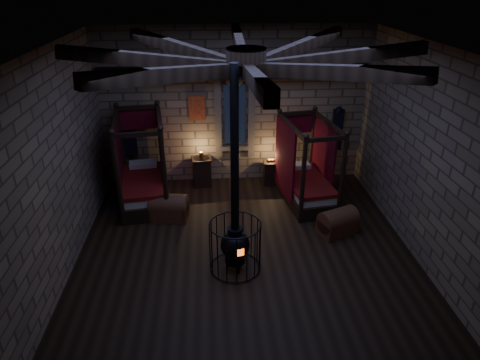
{
  "coord_description": "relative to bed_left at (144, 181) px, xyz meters",
  "views": [
    {
      "loc": [
        -0.65,
        -7.56,
        5.36
      ],
      "look_at": [
        -0.06,
        0.6,
        1.35
      ],
      "focal_mm": 32.0,
      "sensor_mm": 36.0,
      "label": 1
    }
  ],
  "objects": [
    {
      "name": "bed_left",
      "position": [
        0.0,
        0.0,
        0.0
      ],
      "size": [
        1.42,
        2.29,
        2.26
      ],
      "rotation": [
        0.0,
        0.0,
        0.14
      ],
      "color": "black",
      "rests_on": "ground"
    },
    {
      "name": "bed_right",
      "position": [
        4.11,
        -0.25,
        -0.04
      ],
      "size": [
        1.34,
        2.15,
        2.11
      ],
      "rotation": [
        0.0,
        0.0,
        0.15
      ],
      "color": "black",
      "rests_on": "ground"
    },
    {
      "name": "room",
      "position": [
        2.39,
        -2.24,
        3.19
      ],
      "size": [
        7.02,
        7.02,
        4.29
      ],
      "color": "black",
      "rests_on": "ground"
    },
    {
      "name": "stove",
      "position": [
        2.14,
        -2.98,
        0.07
      ],
      "size": [
        1.02,
        1.02,
        4.05
      ],
      "rotation": [
        0.0,
        0.0,
        0.3
      ],
      "color": "black",
      "rests_on": "ground"
    },
    {
      "name": "trunk_left",
      "position": [
        0.69,
        -0.94,
        -0.27
      ],
      "size": [
        0.95,
        0.68,
        0.65
      ],
      "rotation": [
        0.0,
        0.0,
        -0.14
      ],
      "color": "brown",
      "rests_on": "ground"
    },
    {
      "name": "trunk_right",
      "position": [
        4.53,
        -1.85,
        -0.29
      ],
      "size": [
        0.96,
        0.81,
        0.61
      ],
      "rotation": [
        0.0,
        0.0,
        0.4
      ],
      "color": "brown",
      "rests_on": "ground"
    },
    {
      "name": "nightstand_left",
      "position": [
        1.46,
        0.8,
        -0.14
      ],
      "size": [
        0.56,
        0.54,
        0.98
      ],
      "rotation": [
        0.0,
        0.0,
        0.13
      ],
      "color": "black",
      "rests_on": "ground"
    },
    {
      "name": "nightstand_right",
      "position": [
        3.36,
        0.73,
        -0.21
      ],
      "size": [
        0.43,
        0.41,
        0.74
      ],
      "rotation": [
        0.0,
        0.0,
        -0.02
      ],
      "color": "black",
      "rests_on": "ground"
    }
  ]
}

